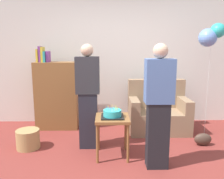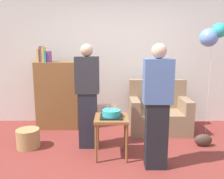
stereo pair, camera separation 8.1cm
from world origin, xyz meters
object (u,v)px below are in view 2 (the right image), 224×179
at_px(side_table, 112,123).
at_px(wicker_basket, 29,138).
at_px(person_holding_cake, 158,107).
at_px(balloon_bunch, 213,35).
at_px(bookshelf, 58,94).
at_px(person_blowing_candles, 88,96).
at_px(couch, 159,113).
at_px(handbag, 204,140).
at_px(birthday_cake, 112,114).

height_order(side_table, wicker_basket, side_table).
xyz_separation_m(person_holding_cake, balloon_bunch, (1.10, 1.10, 0.94)).
relative_size(side_table, wicker_basket, 1.65).
bearing_deg(side_table, bookshelf, 130.44).
bearing_deg(bookshelf, person_blowing_candles, -53.04).
relative_size(person_blowing_candles, person_holding_cake, 1.00).
height_order(couch, bookshelf, bookshelf).
bearing_deg(person_blowing_candles, couch, 26.55).
bearing_deg(couch, person_holding_cake, -102.56).
distance_m(side_table, balloon_bunch, 2.26).
relative_size(couch, wicker_basket, 3.06).
bearing_deg(side_table, wicker_basket, 167.53).
height_order(person_holding_cake, wicker_basket, person_holding_cake).
bearing_deg(handbag, couch, 129.67).
distance_m(birthday_cake, balloon_bunch, 2.18).
xyz_separation_m(side_table, birthday_cake, (-0.00, -0.00, 0.14)).
distance_m(wicker_basket, balloon_bunch, 3.46).
height_order(birthday_cake, person_blowing_candles, person_blowing_candles).
bearing_deg(person_holding_cake, balloon_bunch, -124.84).
bearing_deg(wicker_basket, couch, 19.09).
bearing_deg(person_blowing_candles, side_table, -45.09).
bearing_deg(wicker_basket, balloon_bunch, 9.32).
xyz_separation_m(bookshelf, wicker_basket, (-0.27, -0.95, -0.52)).
bearing_deg(balloon_bunch, person_blowing_candles, -167.44).
bearing_deg(handbag, person_blowing_candles, -179.46).
distance_m(person_holding_cake, handbag, 1.34).
xyz_separation_m(wicker_basket, handbag, (2.81, 0.05, -0.05)).
bearing_deg(wicker_basket, side_table, -12.47).
relative_size(person_blowing_candles, balloon_bunch, 0.82).
bearing_deg(handbag, birthday_cake, -166.87).
relative_size(couch, side_table, 1.85).
bearing_deg(person_holding_cake, person_blowing_candles, -23.86).
relative_size(person_blowing_candles, handbag, 5.82).
bearing_deg(couch, person_blowing_candles, -149.91).
distance_m(couch, side_table, 1.40).
height_order(bookshelf, birthday_cake, bookshelf).
relative_size(side_table, balloon_bunch, 0.30).
relative_size(bookshelf, balloon_bunch, 0.81).
bearing_deg(handbag, side_table, -166.87).
xyz_separation_m(bookshelf, side_table, (1.06, -1.24, -0.17)).
bearing_deg(balloon_bunch, birthday_cake, -154.97).
height_order(couch, birthday_cake, couch).
bearing_deg(person_blowing_candles, wicker_basket, 178.61).
relative_size(side_table, birthday_cake, 1.86).
distance_m(couch, birthday_cake, 1.42).
height_order(person_holding_cake, handbag, person_holding_cake).
xyz_separation_m(side_table, handbag, (1.49, 0.35, -0.40)).
distance_m(birthday_cake, person_holding_cake, 0.69).
height_order(person_blowing_candles, handbag, person_blowing_candles).
bearing_deg(balloon_bunch, couch, 161.04).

